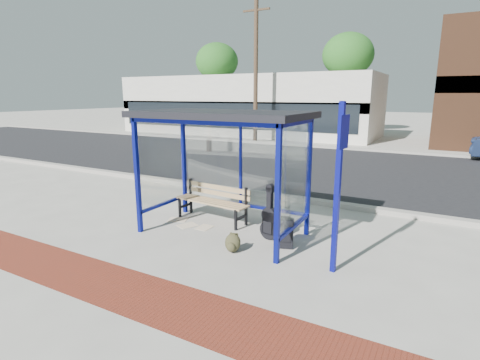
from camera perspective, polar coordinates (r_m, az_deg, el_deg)
The scene contains 19 objects.
ground at distance 7.63m, azimuth -2.65°, elevation -8.04°, with size 120.00×120.00×0.00m, color #B2ADA0.
brick_paver_strip at distance 5.78m, azimuth -16.80°, elevation -15.74°, with size 60.00×1.00×0.01m, color maroon.
curb_near at distance 10.07m, azimuth 6.01°, elevation -2.53°, with size 60.00×0.25×0.12m, color gray.
street_asphalt at distance 14.80m, azimuth 13.77°, elevation 1.90°, with size 60.00×10.00×0.00m, color black.
curb_far at distance 19.70m, azimuth 17.75°, elevation 4.48°, with size 60.00×0.25×0.12m, color gray.
far_sidewalk at distance 21.56m, azimuth 18.76°, elevation 4.93°, with size 60.00×4.00×0.01m, color #B2ADA0.
bus_shelter at distance 7.22m, azimuth -2.52°, elevation 7.70°, with size 3.30×1.80×2.42m.
storefront_white at distance 27.23m, azimuth 1.02°, elevation 11.32°, with size 18.00×6.04×4.00m.
tree_left at distance 33.31m, azimuth -3.53°, elevation 17.52°, with size 3.60×3.60×7.03m.
tree_mid at distance 28.99m, azimuth 16.13°, elevation 17.77°, with size 3.60×3.60×7.03m.
utility_pole_west at distance 21.81m, azimuth 2.42°, elevation 16.48°, with size 1.60×0.24×8.00m.
bench at distance 8.25m, azimuth -4.09°, elevation -3.01°, with size 1.78×0.59×0.83m.
guitar_bag at distance 7.20m, azimuth 4.51°, elevation -6.16°, with size 0.39×0.17×1.03m.
suitcase at distance 6.89m, azimuth 6.69°, elevation -8.02°, with size 0.39×0.31×0.59m.
backpack at distance 6.69m, azimuth -1.15°, elevation -9.61°, with size 0.32×0.30×0.34m.
sign_post at distance 5.76m, azimuth 14.79°, elevation 0.02°, with size 0.12×0.33×2.63m.
newspaper_a at distance 8.49m, azimuth -9.45°, elevation -5.97°, with size 0.41×0.32×0.01m, color white.
newspaper_b at distance 7.94m, azimuth -5.45°, elevation -7.21°, with size 0.36×0.29×0.01m, color white.
newspaper_c at distance 8.09m, azimuth -8.00°, elevation -6.87°, with size 0.39×0.31×0.01m, color white.
Camera 1 is at (3.75, -6.06, 2.71)m, focal length 28.00 mm.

